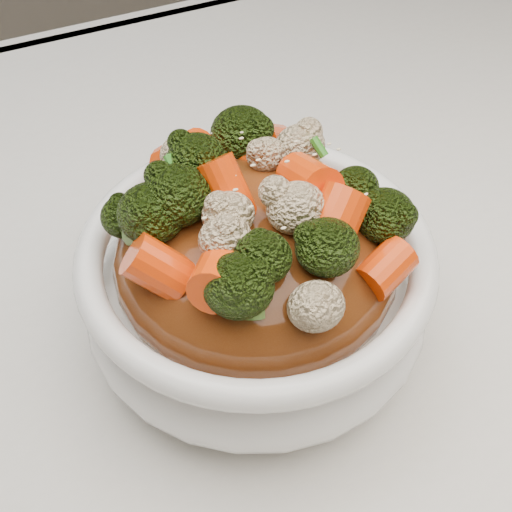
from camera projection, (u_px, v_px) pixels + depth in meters
name	position (u px, v px, depth m)	size (l,w,h in m)	color
tablecloth	(322.00, 346.00, 0.50)	(1.20, 0.80, 0.04)	silver
bowl	(256.00, 291.00, 0.45)	(0.20, 0.20, 0.08)	white
sauce_base	(256.00, 259.00, 0.43)	(0.16, 0.16, 0.09)	#5D2B10
carrots	(256.00, 181.00, 0.39)	(0.16, 0.16, 0.05)	#EE4007
broccoli	(256.00, 183.00, 0.39)	(0.16, 0.16, 0.04)	black
cauliflower	(256.00, 186.00, 0.39)	(0.16, 0.16, 0.03)	beige
scallions	(256.00, 180.00, 0.39)	(0.12, 0.12, 0.02)	#2B781B
sesame_seeds	(256.00, 180.00, 0.39)	(0.14, 0.14, 0.01)	beige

